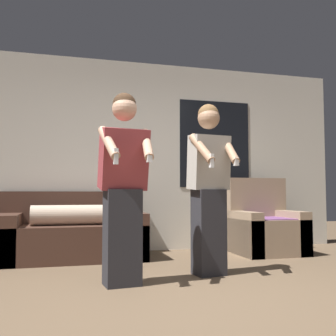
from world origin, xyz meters
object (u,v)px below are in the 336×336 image
object	(u,v)px
armchair	(265,228)
person_left	(123,186)
couch	(72,234)
person_right	(209,185)

from	to	relation	value
armchair	person_left	size ratio (longest dim) A/B	0.60
armchair	person_left	xyz separation A→B (m)	(-2.14, -1.36, 0.55)
couch	armchair	xyz separation A→B (m)	(2.55, -0.19, 0.03)
armchair	person_right	xyz separation A→B (m)	(-1.24, -1.13, 0.56)
person_left	armchair	bearing A→B (deg)	32.43
couch	person_left	distance (m)	1.70
couch	person_right	xyz separation A→B (m)	(1.30, -1.32, 0.59)
person_right	person_left	bearing A→B (deg)	-165.77
person_left	person_right	size ratio (longest dim) A/B	1.00
couch	armchair	world-z (taller)	armchair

